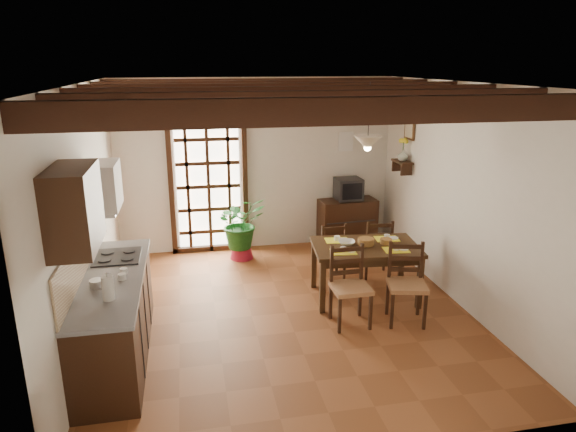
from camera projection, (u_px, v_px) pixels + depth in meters
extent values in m
plane|color=brown|center=(286.00, 313.00, 6.45)|extent=(5.00, 5.00, 0.00)
cube|color=silver|center=(257.00, 165.00, 8.39)|extent=(4.50, 0.02, 2.80)
cube|color=silver|center=(353.00, 298.00, 3.70)|extent=(4.50, 0.02, 2.80)
cube|color=silver|center=(85.00, 217.00, 5.62)|extent=(0.02, 5.00, 2.80)
cube|color=silver|center=(461.00, 196.00, 6.47)|extent=(0.02, 5.00, 2.80)
cube|color=white|center=(286.00, 83.00, 5.64)|extent=(4.50, 5.00, 0.02)
cube|color=black|center=(342.00, 111.00, 3.70)|extent=(4.50, 0.14, 0.20)
cube|color=black|center=(314.00, 102.00, 4.49)|extent=(4.50, 0.14, 0.20)
cube|color=black|center=(294.00, 96.00, 5.28)|extent=(4.50, 0.14, 0.20)
cube|color=black|center=(279.00, 92.00, 6.07)|extent=(4.50, 0.14, 0.20)
cube|color=black|center=(268.00, 88.00, 6.85)|extent=(4.50, 0.14, 0.20)
cube|color=black|center=(259.00, 85.00, 7.64)|extent=(4.50, 0.14, 0.20)
cube|color=white|center=(208.00, 186.00, 8.32)|extent=(1.01, 0.02, 2.11)
cube|color=black|center=(205.00, 115.00, 7.94)|extent=(1.26, 0.10, 0.08)
cube|color=black|center=(171.00, 188.00, 8.16)|extent=(0.08, 0.10, 2.28)
cube|color=black|center=(245.00, 185.00, 8.38)|extent=(0.08, 0.10, 2.28)
cube|color=black|center=(209.00, 187.00, 8.25)|extent=(1.01, 0.03, 2.02)
cube|color=black|center=(116.00, 319.00, 5.39)|extent=(0.60, 2.20, 0.88)
cube|color=slate|center=(111.00, 278.00, 5.26)|extent=(0.64, 2.25, 0.04)
cube|color=tan|center=(79.00, 259.00, 5.14)|extent=(0.02, 2.20, 0.50)
cube|color=black|center=(74.00, 208.00, 4.30)|extent=(0.35, 0.80, 0.70)
cube|color=white|center=(100.00, 186.00, 5.51)|extent=(0.38, 0.60, 0.50)
cube|color=silver|center=(103.00, 210.00, 5.59)|extent=(0.32, 0.55, 0.04)
cube|color=black|center=(117.00, 257.00, 5.77)|extent=(0.50, 0.55, 0.02)
cylinder|color=white|center=(108.00, 289.00, 4.72)|extent=(0.11, 0.11, 0.24)
cylinder|color=silver|center=(97.00, 285.00, 4.99)|extent=(0.14, 0.14, 0.10)
cube|color=#352211|center=(366.00, 247.00, 6.68)|extent=(1.44, 1.01, 0.05)
cube|color=#352211|center=(365.00, 252.00, 6.70)|extent=(1.30, 0.91, 0.10)
cube|color=#352211|center=(401.00, 261.00, 7.20)|extent=(0.07, 0.07, 0.69)
cube|color=#352211|center=(314.00, 264.00, 7.09)|extent=(0.07, 0.07, 0.69)
cube|color=#352211|center=(420.00, 283.00, 6.48)|extent=(0.07, 0.07, 0.69)
cube|color=#352211|center=(323.00, 287.00, 6.37)|extent=(0.07, 0.07, 0.69)
cube|color=#A67047|center=(351.00, 288.00, 6.04)|extent=(0.45, 0.43, 0.05)
cube|color=black|center=(347.00, 263.00, 6.14)|extent=(0.44, 0.05, 0.48)
cube|color=black|center=(350.00, 306.00, 6.11)|extent=(0.43, 0.41, 0.47)
cube|color=#A67047|center=(407.00, 285.00, 6.10)|extent=(0.53, 0.52, 0.05)
cube|color=black|center=(406.00, 261.00, 6.21)|extent=(0.44, 0.14, 0.49)
cube|color=black|center=(406.00, 303.00, 6.17)|extent=(0.51, 0.49, 0.48)
cube|color=#A67047|center=(330.00, 250.00, 7.41)|extent=(0.41, 0.40, 0.05)
cube|color=black|center=(334.00, 239.00, 7.20)|extent=(0.39, 0.06, 0.43)
cube|color=black|center=(330.00, 263.00, 7.47)|extent=(0.39, 0.38, 0.42)
cube|color=#A67047|center=(376.00, 247.00, 7.47)|extent=(0.45, 0.43, 0.05)
cube|color=black|center=(380.00, 237.00, 7.25)|extent=(0.41, 0.08, 0.45)
cube|color=black|center=(375.00, 261.00, 7.53)|extent=(0.42, 0.41, 0.44)
cube|color=yellow|center=(346.00, 254.00, 6.41)|extent=(0.31, 0.23, 0.01)
cube|color=yellow|center=(397.00, 250.00, 6.54)|extent=(0.31, 0.23, 0.01)
cube|color=yellow|center=(336.00, 243.00, 6.82)|extent=(0.31, 0.23, 0.01)
cube|color=yellow|center=(384.00, 239.00, 6.94)|extent=(0.31, 0.23, 0.01)
cylinder|color=olive|center=(366.00, 243.00, 6.67)|extent=(0.21, 0.21, 0.09)
imported|color=white|center=(347.00, 243.00, 6.69)|extent=(0.26, 0.26, 0.05)
cube|color=black|center=(347.00, 223.00, 8.70)|extent=(0.98, 0.50, 0.81)
cube|color=black|center=(348.00, 189.00, 8.53)|extent=(0.43, 0.39, 0.36)
cube|color=black|center=(352.00, 191.00, 8.35)|extent=(0.34, 0.03, 0.27)
cube|color=white|center=(346.00, 142.00, 8.55)|extent=(0.25, 0.03, 0.32)
cone|color=maroon|center=(242.00, 252.00, 8.22)|extent=(0.37, 0.37, 0.23)
imported|color=#144C19|center=(241.00, 224.00, 8.09)|extent=(2.32, 2.13, 2.17)
cube|color=black|center=(402.00, 162.00, 7.91)|extent=(0.20, 0.42, 0.03)
cube|color=black|center=(406.00, 170.00, 7.77)|extent=(0.18, 0.03, 0.18)
cube|color=black|center=(398.00, 165.00, 8.09)|extent=(0.18, 0.03, 0.18)
imported|color=#B2BFB2|center=(403.00, 155.00, 7.88)|extent=(0.15, 0.15, 0.15)
sphere|color=yellow|center=(404.00, 142.00, 7.82)|extent=(0.14, 0.14, 0.14)
cylinder|color=#144C19|center=(403.00, 151.00, 7.86)|extent=(0.01, 0.01, 0.28)
cube|color=brown|center=(410.00, 129.00, 7.78)|extent=(0.03, 0.32, 0.32)
cube|color=#C3B292|center=(409.00, 129.00, 7.77)|extent=(0.01, 0.26, 0.26)
cylinder|color=black|center=(369.00, 111.00, 6.27)|extent=(0.01, 0.01, 0.70)
cone|color=beige|center=(368.00, 141.00, 6.38)|extent=(0.36, 0.36, 0.14)
sphere|color=#FFD88C|center=(367.00, 148.00, 6.40)|extent=(0.09, 0.09, 0.09)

